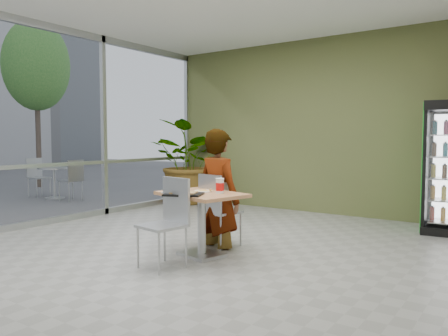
{
  "coord_description": "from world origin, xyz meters",
  "views": [
    {
      "loc": [
        3.31,
        -4.07,
        1.39
      ],
      "look_at": [
        0.09,
        0.53,
        1.0
      ],
      "focal_mm": 35.0,
      "sensor_mm": 36.0,
      "label": 1
    }
  ],
  "objects_px": {
    "chair_far": "(216,204)",
    "soda_cup": "(220,186)",
    "seated_woman": "(219,200)",
    "dining_table": "(202,211)",
    "chair_near": "(169,215)",
    "potted_plant": "(191,162)",
    "cafeteria_tray": "(184,194)"
  },
  "relations": [
    {
      "from": "dining_table",
      "to": "seated_woman",
      "type": "height_order",
      "value": "seated_woman"
    },
    {
      "from": "chair_far",
      "to": "seated_woman",
      "type": "relative_size",
      "value": 0.52
    },
    {
      "from": "dining_table",
      "to": "potted_plant",
      "type": "bearing_deg",
      "value": 131.05
    },
    {
      "from": "seated_woman",
      "to": "potted_plant",
      "type": "relative_size",
      "value": 1.02
    },
    {
      "from": "chair_far",
      "to": "cafeteria_tray",
      "type": "xyz_separation_m",
      "value": [
        0.1,
        -0.74,
        0.22
      ]
    },
    {
      "from": "chair_far",
      "to": "soda_cup",
      "type": "relative_size",
      "value": 5.35
    },
    {
      "from": "cafeteria_tray",
      "to": "potted_plant",
      "type": "height_order",
      "value": "potted_plant"
    },
    {
      "from": "soda_cup",
      "to": "potted_plant",
      "type": "xyz_separation_m",
      "value": [
        -2.92,
        3.04,
        0.05
      ]
    },
    {
      "from": "seated_woman",
      "to": "potted_plant",
      "type": "distance_m",
      "value": 3.72
    },
    {
      "from": "cafeteria_tray",
      "to": "chair_far",
      "type": "bearing_deg",
      "value": 97.41
    },
    {
      "from": "chair_near",
      "to": "soda_cup",
      "type": "xyz_separation_m",
      "value": [
        0.25,
        0.59,
        0.27
      ]
    },
    {
      "from": "dining_table",
      "to": "chair_far",
      "type": "relative_size",
      "value": 1.2
    },
    {
      "from": "chair_far",
      "to": "potted_plant",
      "type": "relative_size",
      "value": 0.53
    },
    {
      "from": "dining_table",
      "to": "chair_near",
      "type": "height_order",
      "value": "chair_near"
    },
    {
      "from": "chair_far",
      "to": "chair_near",
      "type": "distance_m",
      "value": 0.96
    },
    {
      "from": "dining_table",
      "to": "chair_near",
      "type": "xyz_separation_m",
      "value": [
        -0.04,
        -0.52,
        0.02
      ]
    },
    {
      "from": "cafeteria_tray",
      "to": "potted_plant",
      "type": "relative_size",
      "value": 0.23
    },
    {
      "from": "seated_woman",
      "to": "soda_cup",
      "type": "distance_m",
      "value": 0.56
    },
    {
      "from": "seated_woman",
      "to": "cafeteria_tray",
      "type": "bearing_deg",
      "value": 106.91
    },
    {
      "from": "soda_cup",
      "to": "potted_plant",
      "type": "relative_size",
      "value": 0.1
    },
    {
      "from": "potted_plant",
      "to": "chair_far",
      "type": "bearing_deg",
      "value": -45.88
    },
    {
      "from": "chair_near",
      "to": "soda_cup",
      "type": "height_order",
      "value": "chair_near"
    },
    {
      "from": "dining_table",
      "to": "seated_woman",
      "type": "distance_m",
      "value": 0.49
    },
    {
      "from": "seated_woman",
      "to": "cafeteria_tray",
      "type": "relative_size",
      "value": 4.4
    },
    {
      "from": "seated_woman",
      "to": "potted_plant",
      "type": "bearing_deg",
      "value": -33.86
    },
    {
      "from": "chair_far",
      "to": "chair_near",
      "type": "bearing_deg",
      "value": 105.68
    },
    {
      "from": "soda_cup",
      "to": "cafeteria_tray",
      "type": "xyz_separation_m",
      "value": [
        -0.23,
        -0.38,
        -0.07
      ]
    },
    {
      "from": "seated_woman",
      "to": "soda_cup",
      "type": "bearing_deg",
      "value": 138.06
    },
    {
      "from": "potted_plant",
      "to": "dining_table",
      "type": "bearing_deg",
      "value": -48.95
    },
    {
      "from": "dining_table",
      "to": "potted_plant",
      "type": "xyz_separation_m",
      "value": [
        -2.71,
        3.12,
        0.35
      ]
    },
    {
      "from": "soda_cup",
      "to": "potted_plant",
      "type": "height_order",
      "value": "potted_plant"
    },
    {
      "from": "chair_far",
      "to": "soda_cup",
      "type": "height_order",
      "value": "chair_far"
    }
  ]
}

